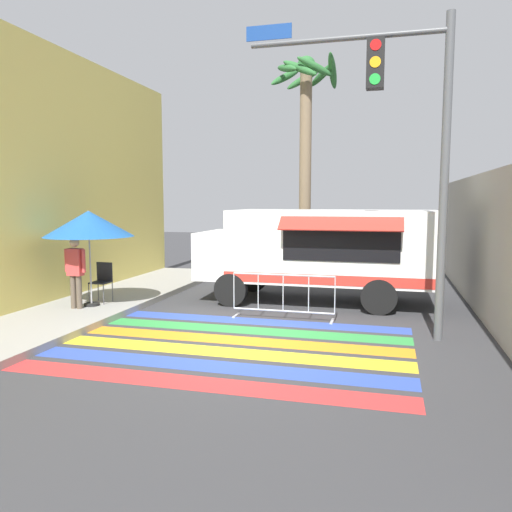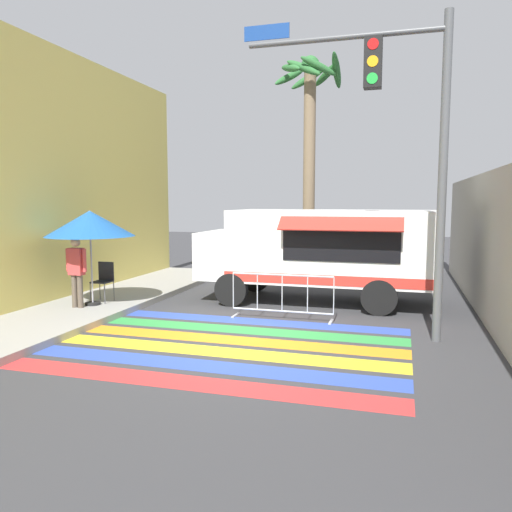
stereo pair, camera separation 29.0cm
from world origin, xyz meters
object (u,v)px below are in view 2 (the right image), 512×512
(traffic_signal_pole, at_px, (403,121))
(food_truck, at_px, (316,248))
(vendor_person, at_px, (76,268))
(patio_umbrella, at_px, (90,224))
(folding_chair, at_px, (104,278))
(barricade_front, at_px, (282,297))
(palm_tree, at_px, (310,132))

(traffic_signal_pole, bearing_deg, food_truck, 124.96)
(vendor_person, bearing_deg, traffic_signal_pole, 0.04)
(patio_umbrella, bearing_deg, vendor_person, -113.21)
(folding_chair, height_order, vendor_person, vendor_person)
(traffic_signal_pole, distance_m, barricade_front, 4.42)
(barricade_front, bearing_deg, folding_chair, 179.53)
(food_truck, bearing_deg, barricade_front, -100.59)
(folding_chair, bearing_deg, barricade_front, 5.86)
(patio_umbrella, distance_m, folding_chair, 1.43)
(patio_umbrella, relative_size, palm_tree, 0.31)
(folding_chair, xyz_separation_m, barricade_front, (4.53, -0.04, -0.23))
(folding_chair, height_order, palm_tree, palm_tree)
(folding_chair, xyz_separation_m, vendor_person, (-0.16, -0.84, 0.34))
(food_truck, bearing_deg, patio_umbrella, -152.96)
(patio_umbrella, xyz_separation_m, vendor_person, (-0.15, -0.36, -1.01))
(barricade_front, xyz_separation_m, palm_tree, (-0.55, 6.15, 4.40))
(folding_chair, distance_m, vendor_person, 0.92)
(patio_umbrella, bearing_deg, folding_chair, 88.86)
(traffic_signal_pole, bearing_deg, palm_tree, 113.12)
(food_truck, bearing_deg, vendor_person, -150.50)
(patio_umbrella, bearing_deg, palm_tree, 58.84)
(patio_umbrella, xyz_separation_m, folding_chair, (0.01, 0.48, -1.35))
(folding_chair, bearing_deg, food_truck, 28.80)
(vendor_person, xyz_separation_m, barricade_front, (4.69, 0.80, -0.57))
(traffic_signal_pole, height_order, folding_chair, traffic_signal_pole)
(barricade_front, height_order, palm_tree, palm_tree)
(barricade_front, bearing_deg, patio_umbrella, -174.43)
(vendor_person, distance_m, barricade_front, 4.80)
(patio_umbrella, height_order, barricade_front, patio_umbrella)
(traffic_signal_pole, distance_m, vendor_person, 7.75)
(vendor_person, bearing_deg, food_truck, 30.19)
(food_truck, relative_size, palm_tree, 0.81)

